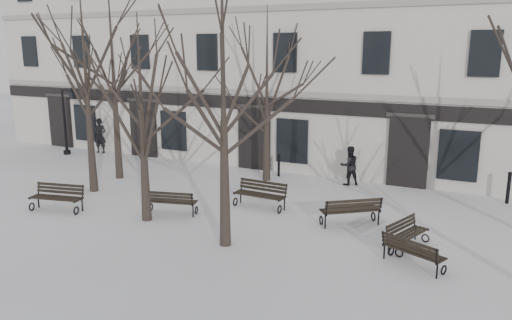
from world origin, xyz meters
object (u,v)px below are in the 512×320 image
Objects in this scene: lamp_post at (68,116)px; tree_1 at (141,94)px; bench_0 at (57,196)px; tree_0 at (85,61)px; tree_2 at (223,55)px; bench_3 at (260,194)px; bench_2 at (412,251)px; bench_1 at (171,201)px; bench_4 at (351,210)px; bench_5 at (406,233)px.

tree_1 is at bearing -32.32° from lamp_post.
lamp_post is at bearing 121.48° from bench_0.
tree_2 reaches higher than tree_0.
bench_0 is 7.14m from bench_3.
lamp_post is at bearing 167.32° from bench_3.
tree_2 is at bearing -11.79° from tree_1.
tree_0 is 4.75× the size of bench_2.
tree_2 reaches higher than tree_1.
bench_3 is at bearing 16.47° from bench_0.
bench_2 is 19.93m from lamp_post.
tree_1 is 3.80m from bench_1.
bench_1 is at bearing 18.59° from bench_2.
bench_5 is (1.92, -1.07, -0.08)m from bench_4.
tree_2 reaches higher than bench_4.
lamp_post reaches higher than bench_0.
bench_4 is (10.32, 0.67, -4.59)m from tree_0.
bench_4 reaches higher than bench_0.
tree_1 is (4.09, -1.82, -0.95)m from tree_0.
tree_0 is at bearing 106.85° from bench_5.
bench_0 is 9.99m from lamp_post.
tree_0 is 11.32m from bench_4.
bench_1 reaches higher than bench_2.
bench_5 is at bearing 24.30° from tree_2.
tree_0 is 4.19× the size of bench_0.
tree_0 is at bearing 156.02° from tree_1.
bench_1 is 0.96× the size of bench_3.
bench_0 is (0.65, -2.41, -4.61)m from tree_0.
bench_1 is 12.21m from lamp_post.
lamp_post is at bearing 152.21° from tree_2.
tree_1 is 12.35m from lamp_post.
tree_1 reaches higher than bench_0.
bench_2 is 1.35m from bench_5.
tree_2 is 5.03× the size of bench_2.
tree_2 reaches higher than bench_5.
tree_0 is 2.27× the size of lamp_post.
tree_2 is 7.20m from bench_5.
tree_2 is 5.99m from bench_1.
tree_1 is 3.51× the size of bench_4.
lamp_post is (-18.81, 6.38, 1.63)m from bench_2.
bench_4 is at bearing 48.71° from tree_2.
bench_5 is at bearing -1.85° from tree_0.
bench_2 is 0.89× the size of bench_3.
tree_1 is at bearing -23.98° from tree_0.
tree_1 is 9.08m from bench_5.
bench_1 is at bearing 7.55° from bench_0.
tree_1 is 3.46× the size of bench_3.
bench_3 is 5.53m from bench_5.
bench_0 is at bearing 178.99° from tree_2.
bench_5 is at bearing -12.26° from bench_3.
bench_1 is at bearing -22.02° from bench_4.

